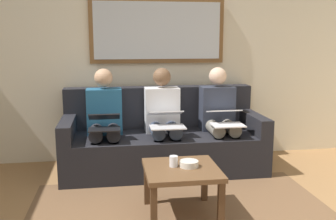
% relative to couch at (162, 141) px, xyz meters
% --- Properties ---
extents(wall_rear, '(6.00, 0.12, 2.60)m').
position_rel_couch_xyz_m(wall_rear, '(0.00, -0.48, 0.99)').
color(wall_rear, beige).
rests_on(wall_rear, ground_plane).
extents(area_rug, '(2.60, 1.80, 0.01)m').
position_rel_couch_xyz_m(area_rug, '(0.00, 1.27, -0.31)').
color(area_rug, brown).
rests_on(area_rug, ground_plane).
extents(couch, '(2.20, 0.90, 0.90)m').
position_rel_couch_xyz_m(couch, '(0.00, 0.00, 0.00)').
color(couch, black).
rests_on(couch, ground_plane).
extents(framed_mirror, '(1.59, 0.05, 0.76)m').
position_rel_couch_xyz_m(framed_mirror, '(0.00, -0.39, 1.24)').
color(framed_mirror, brown).
extents(coffee_table, '(0.61, 0.61, 0.42)m').
position_rel_couch_xyz_m(coffee_table, '(0.01, 1.22, 0.04)').
color(coffee_table, brown).
rests_on(coffee_table, ground_plane).
extents(cup, '(0.07, 0.07, 0.09)m').
position_rel_couch_xyz_m(cup, '(0.07, 1.18, 0.15)').
color(cup, silver).
rests_on(cup, coffee_table).
extents(bowl, '(0.16, 0.16, 0.05)m').
position_rel_couch_xyz_m(bowl, '(-0.06, 1.20, 0.13)').
color(bowl, beige).
rests_on(bowl, coffee_table).
extents(person_left, '(0.38, 0.58, 1.14)m').
position_rel_couch_xyz_m(person_left, '(-0.64, 0.07, 0.30)').
color(person_left, '#2D3342').
rests_on(person_left, couch).
extents(laptop_white, '(0.34, 0.38, 0.16)m').
position_rel_couch_xyz_m(laptop_white, '(-0.64, 0.31, 0.32)').
color(laptop_white, white).
extents(person_middle, '(0.38, 0.58, 1.14)m').
position_rel_couch_xyz_m(person_middle, '(0.00, 0.07, 0.30)').
color(person_middle, silver).
rests_on(person_middle, couch).
extents(laptop_silver, '(0.36, 0.38, 0.17)m').
position_rel_couch_xyz_m(laptop_silver, '(0.00, 0.30, 0.32)').
color(laptop_silver, silver).
extents(person_right, '(0.38, 0.58, 1.14)m').
position_rel_couch_xyz_m(person_right, '(0.64, 0.07, 0.30)').
color(person_right, '#235B84').
rests_on(person_right, couch).
extents(laptop_black, '(0.32, 0.34, 0.15)m').
position_rel_couch_xyz_m(laptop_black, '(0.64, 0.31, 0.31)').
color(laptop_black, black).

